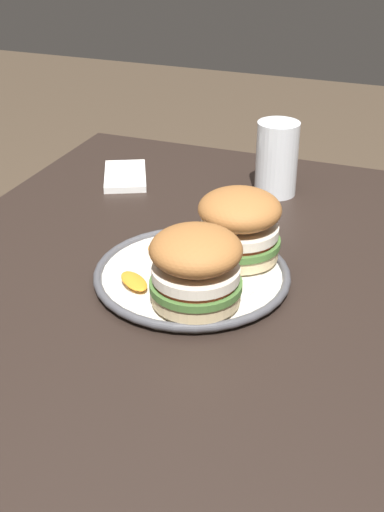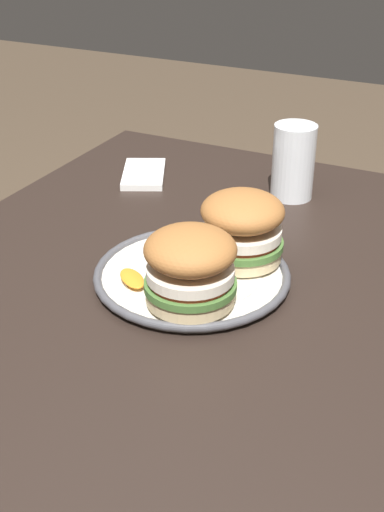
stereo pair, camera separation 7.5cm
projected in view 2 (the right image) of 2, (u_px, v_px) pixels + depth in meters
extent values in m
cube|color=black|center=(210.00, 312.00, 0.92)|extent=(1.12, 0.94, 0.03)
cube|color=black|center=(142.00, 294.00, 1.64)|extent=(0.06, 0.06, 0.71)
cylinder|color=silver|center=(192.00, 277.00, 0.96)|extent=(0.25, 0.25, 0.01)
torus|color=#4C4C51|center=(192.00, 273.00, 0.95)|extent=(0.28, 0.28, 0.01)
cylinder|color=silver|center=(192.00, 273.00, 0.95)|extent=(0.19, 0.19, 0.00)
cylinder|color=beige|center=(239.00, 251.00, 0.98)|extent=(0.12, 0.12, 0.02)
cylinder|color=#477033|center=(239.00, 243.00, 0.97)|extent=(0.12, 0.12, 0.01)
cylinder|color=#BC3828|center=(239.00, 238.00, 0.97)|extent=(0.11, 0.11, 0.01)
cylinder|color=silver|center=(240.00, 232.00, 0.96)|extent=(0.11, 0.11, 0.01)
ellipsoid|color=#A36633|center=(240.00, 210.00, 0.95)|extent=(0.13, 0.13, 0.05)
cylinder|color=beige|center=(190.00, 294.00, 0.88)|extent=(0.12, 0.12, 0.02)
cylinder|color=#477033|center=(190.00, 284.00, 0.87)|extent=(0.12, 0.12, 0.01)
cylinder|color=#BC3828|center=(190.00, 279.00, 0.87)|extent=(0.11, 0.11, 0.01)
cylinder|color=silver|center=(190.00, 272.00, 0.86)|extent=(0.11, 0.11, 0.01)
ellipsoid|color=#A36633|center=(190.00, 250.00, 0.85)|extent=(0.13, 0.13, 0.05)
torus|color=orange|center=(167.00, 247.00, 1.00)|extent=(0.05, 0.05, 0.01)
cylinder|color=#F4E5C6|center=(167.00, 249.00, 1.00)|extent=(0.03, 0.03, 0.00)
ellipsoid|color=orange|center=(132.00, 278.00, 0.92)|extent=(0.06, 0.06, 0.01)
cylinder|color=white|center=(293.00, 162.00, 1.18)|extent=(0.07, 0.07, 0.13)
cylinder|color=orange|center=(292.00, 177.00, 1.20)|extent=(0.07, 0.07, 0.07)
cube|color=white|center=(144.00, 174.00, 1.29)|extent=(0.15, 0.13, 0.01)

